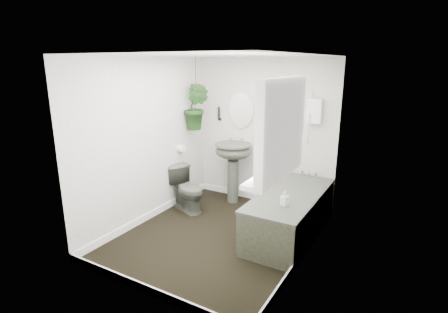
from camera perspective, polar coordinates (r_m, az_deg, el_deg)
The scene contains 22 objects.
floor at distance 4.75m, azimuth -0.93°, elevation -12.84°, with size 2.30×2.80×0.02m, color black.
ceiling at distance 4.20m, azimuth -1.07°, elevation 16.35°, with size 2.30×2.80×0.02m, color white.
wall_back at distance 5.56m, azimuth 6.54°, elevation 3.94°, with size 2.30×0.02×2.30m, color silver.
wall_front at distance 3.26m, azimuth -13.93°, elevation -4.52°, with size 2.30×0.02×2.30m, color silver.
wall_left at distance 5.02m, azimuth -12.43°, elevation 2.45°, with size 0.02×2.80×2.30m, color silver.
wall_right at distance 3.88m, azimuth 13.83°, elevation -1.32°, with size 0.02×2.80×2.30m, color silver.
skirting at distance 4.73m, azimuth -0.93°, elevation -12.20°, with size 2.30×2.80×0.10m, color white.
bathtub at distance 4.73m, azimuth 10.71°, elevation -9.24°, with size 0.72×1.72×0.58m, color #3E4238, non-canonical shape.
bath_screen at distance 4.98m, azimuth 9.59°, elevation 4.04°, with size 0.04×0.72×1.40m, color silver, non-canonical shape.
shower_box at distance 5.16m, azimuth 14.57°, elevation 7.20°, with size 0.20×0.10×0.35m, color white.
oval_mirror at distance 5.64m, azimuth 2.73°, elevation 7.78°, with size 0.46×0.03×0.62m, color beige.
wall_sconce at distance 5.83m, azimuth -0.84°, elevation 7.06°, with size 0.04×0.04×0.22m, color black.
toilet_roll_holder at distance 5.56m, azimuth -6.99°, elevation 1.28°, with size 0.11×0.11×0.11m, color white.
window_recess at distance 3.14m, azimuth 9.50°, elevation 4.45°, with size 0.08×1.00×0.90m, color white.
window_sill at distance 3.27m, azimuth 8.04°, elevation -2.68°, with size 0.18×1.00×0.04m, color white.
window_blinds at distance 3.16m, azimuth 8.74°, elevation 4.53°, with size 0.01×0.86×0.76m, color white.
toilet at distance 5.42m, azimuth -6.01°, elevation -5.28°, with size 0.38×0.66×0.68m, color #3E4238.
pedestal_sink at distance 5.65m, azimuth 1.47°, elevation -2.70°, with size 0.58×0.49×0.98m, color #3E4238, non-canonical shape.
sill_plant at distance 3.51m, azimuth 9.23°, elevation 1.04°, with size 0.23×0.20×0.25m, color black.
hanging_plant at distance 5.57m, azimuth -4.56°, elevation 8.01°, with size 0.39×0.32×0.72m, color black.
soap_bottle at distance 4.21m, azimuth 9.89°, elevation -6.76°, with size 0.08×0.08×0.17m, color #2F2B2B.
hanging_pot at distance 5.54m, azimuth -4.63°, elevation 11.07°, with size 0.16×0.16×0.12m, color #41332D.
Camera 1 is at (2.17, -3.59, 2.22)m, focal length 28.00 mm.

